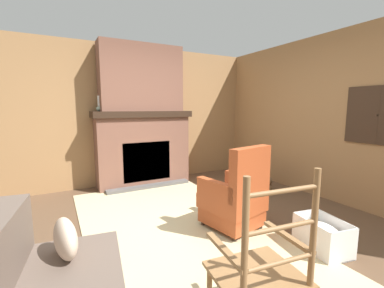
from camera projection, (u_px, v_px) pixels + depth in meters
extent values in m
plane|color=brown|center=(198.00, 228.00, 3.11)|extent=(14.00, 14.00, 0.00)
cube|color=#9E7247|center=(138.00, 116.00, 4.98)|extent=(0.06, 5.25, 2.60)
cube|color=#9E7247|center=(328.00, 118.00, 4.03)|extent=(5.25, 0.06, 2.60)
cube|color=#382619|center=(378.00, 115.00, 3.37)|extent=(0.82, 0.02, 0.78)
cube|color=silver|center=(379.00, 115.00, 3.37)|extent=(0.78, 0.01, 0.74)
cube|color=#382619|center=(378.00, 115.00, 3.37)|extent=(0.02, 0.02, 0.74)
cube|color=#382619|center=(378.00, 115.00, 3.37)|extent=(0.78, 0.02, 0.02)
cube|color=brown|center=(143.00, 151.00, 4.85)|extent=(0.46, 1.69, 1.28)
cube|color=black|center=(147.00, 161.00, 4.71)|extent=(0.08, 0.88, 0.72)
cube|color=#565451|center=(149.00, 186.00, 4.66)|extent=(0.16, 1.52, 0.06)
cube|color=black|center=(142.00, 114.00, 4.75)|extent=(0.56, 1.79, 0.11)
cube|color=brown|center=(141.00, 78.00, 4.66)|extent=(0.40, 1.49, 1.19)
cube|color=#C6B789|center=(177.00, 228.00, 3.11)|extent=(3.67, 2.08, 0.01)
cube|color=#A84723|center=(231.00, 213.00, 3.12)|extent=(0.71, 0.67, 0.24)
cube|color=#A84723|center=(232.00, 201.00, 3.10)|extent=(0.75, 0.70, 0.18)
cube|color=#A84723|center=(250.00, 174.00, 2.84)|extent=(0.24, 0.60, 0.60)
cube|color=#A84723|center=(216.00, 190.00, 2.93)|extent=(0.58, 0.21, 0.20)
cube|color=#A84723|center=(244.00, 182.00, 3.24)|extent=(0.58, 0.21, 0.20)
cylinder|color=#332319|center=(203.00, 223.00, 3.18)|extent=(0.06, 0.06, 0.06)
cylinder|color=#332319|center=(228.00, 213.00, 3.48)|extent=(0.06, 0.06, 0.06)
cylinder|color=#332319|center=(235.00, 239.00, 2.80)|extent=(0.06, 0.06, 0.06)
cylinder|color=#332319|center=(260.00, 226.00, 3.09)|extent=(0.06, 0.06, 0.06)
cylinder|color=olive|center=(265.00, 276.00, 1.87)|extent=(0.04, 0.04, 0.38)
cube|color=olive|center=(256.00, 275.00, 1.58)|extent=(0.53, 0.58, 0.02)
cylinder|color=olive|center=(245.00, 246.00, 1.26)|extent=(0.04, 0.04, 0.71)
cylinder|color=olive|center=(314.00, 230.00, 1.42)|extent=(0.04, 0.04, 0.71)
cylinder|color=olive|center=(280.00, 263.00, 1.36)|extent=(0.08, 0.43, 0.03)
cylinder|color=olive|center=(282.00, 228.00, 1.34)|extent=(0.08, 0.43, 0.03)
cylinder|color=olive|center=(284.00, 191.00, 1.31)|extent=(0.08, 0.43, 0.03)
cube|color=olive|center=(225.00, 251.00, 1.47)|extent=(0.42, 0.09, 0.02)
cube|color=olive|center=(287.00, 236.00, 1.63)|extent=(0.42, 0.09, 0.02)
cylinder|color=brown|center=(251.00, 183.00, 4.70)|extent=(0.22, 0.38, 0.15)
cylinder|color=brown|center=(256.00, 186.00, 4.55)|extent=(0.22, 0.38, 0.15)
cylinder|color=brown|center=(260.00, 188.00, 4.40)|extent=(0.22, 0.38, 0.15)
cylinder|color=brown|center=(251.00, 177.00, 4.68)|extent=(0.22, 0.38, 0.15)
cylinder|color=brown|center=(256.00, 179.00, 4.53)|extent=(0.22, 0.38, 0.15)
cylinder|color=brown|center=(260.00, 181.00, 4.38)|extent=(0.22, 0.38, 0.15)
cube|color=white|center=(321.00, 249.00, 2.64)|extent=(0.56, 0.42, 0.01)
cube|color=white|center=(344.00, 247.00, 2.39)|extent=(0.07, 0.33, 0.33)
cube|color=white|center=(305.00, 224.00, 2.86)|extent=(0.07, 0.33, 0.33)
cube|color=white|center=(335.00, 232.00, 2.67)|extent=(0.50, 0.10, 0.33)
cube|color=white|center=(310.00, 237.00, 2.57)|extent=(0.50, 0.10, 0.33)
ellipsoid|color=white|center=(323.00, 233.00, 2.62)|extent=(0.45, 0.34, 0.20)
ellipsoid|color=#99B29E|center=(100.00, 109.00, 4.43)|extent=(0.13, 0.13, 0.09)
cylinder|color=white|center=(100.00, 101.00, 4.41)|extent=(0.07, 0.07, 0.17)
cube|color=gray|center=(174.00, 108.00, 5.09)|extent=(0.16, 0.24, 0.11)
cube|color=silver|center=(176.00, 108.00, 5.01)|extent=(0.01, 0.04, 0.02)
cylinder|color=gold|center=(135.00, 105.00, 4.73)|extent=(0.06, 0.23, 0.22)
ellipsoid|color=#CCB299|center=(65.00, 238.00, 1.76)|extent=(0.38, 0.20, 0.28)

